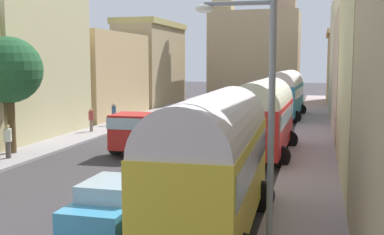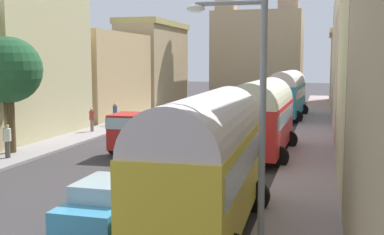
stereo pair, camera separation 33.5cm
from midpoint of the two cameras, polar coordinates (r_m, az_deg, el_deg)
ground_plane at (r=34.89m, az=2.52°, el=-1.39°), size 154.00×154.00×0.00m
sidewalk_left at (r=37.16m, az=-8.44°, el=-0.85°), size 2.50×70.00×0.14m
sidewalk_right at (r=34.02m, az=14.52°, el=-1.69°), size 2.50×70.00×0.14m
building_left_2 at (r=32.88m, az=-19.41°, el=9.30°), size 4.89×9.64×13.24m
building_left_3 at (r=42.64m, az=-10.11°, el=4.95°), size 4.31×11.49×7.34m
building_left_4 at (r=54.51m, az=-4.37°, el=6.45°), size 4.93×12.19×9.27m
building_right_2 at (r=32.54m, az=21.99°, el=4.54°), size 5.76×10.60×7.93m
building_right_3 at (r=44.13m, az=19.41°, el=6.52°), size 4.32×11.47×10.10m
building_right_4 at (r=57.06m, az=18.79°, el=5.60°), size 5.40×12.46×8.24m
distant_church at (r=59.00m, az=8.00°, el=7.68°), size 10.40×7.93×17.09m
parked_bus_0 at (r=13.50m, az=2.45°, el=-4.75°), size 3.35×8.12×4.05m
parked_bus_1 at (r=25.15m, az=8.66°, el=0.35°), size 3.48×8.23×3.97m
parked_bus_2 at (r=41.91m, az=11.46°, el=2.98°), size 3.47×9.58×4.10m
cargo_truck_0 at (r=26.25m, az=-5.68°, el=-1.51°), size 3.06×6.82×2.23m
car_0 at (r=39.73m, az=1.84°, el=0.76°), size 2.14×3.95×1.59m
car_1 at (r=46.67m, az=3.60°, el=1.57°), size 2.22×4.27×1.43m
car_2 at (r=14.67m, az=-9.35°, el=-10.01°), size 2.39×3.81×1.44m
car_3 at (r=37.28m, az=6.50°, el=0.25°), size 2.22×3.83×1.47m
pedestrian_1 at (r=33.42m, az=-11.53°, el=-0.14°), size 0.43×0.43×1.76m
pedestrian_2 at (r=25.47m, az=-20.75°, el=-2.49°), size 0.55×0.55×1.84m
pedestrian_3 at (r=36.46m, az=-8.88°, el=0.53°), size 0.45×0.45×1.80m
streetlamp_near at (r=11.30m, az=7.88°, el=1.06°), size 1.91×0.28×6.36m
roadside_tree_1 at (r=26.59m, az=-20.58°, el=5.25°), size 3.42×3.42×6.19m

